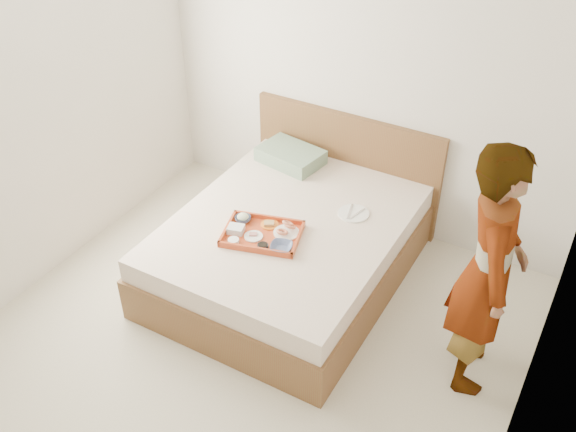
% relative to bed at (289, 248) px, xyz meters
% --- Properties ---
extents(ground, '(3.50, 4.00, 0.01)m').
position_rel_bed_xyz_m(ground, '(0.10, -1.00, -0.27)').
color(ground, beige).
rests_on(ground, ground).
extents(wall_back, '(3.50, 0.01, 2.60)m').
position_rel_bed_xyz_m(wall_back, '(0.10, 1.00, 1.04)').
color(wall_back, silver).
rests_on(wall_back, ground).
extents(wall_right, '(0.01, 4.00, 2.60)m').
position_rel_bed_xyz_m(wall_right, '(1.85, -1.00, 1.04)').
color(wall_right, silver).
rests_on(wall_right, ground).
extents(bed, '(1.65, 2.00, 0.53)m').
position_rel_bed_xyz_m(bed, '(0.00, 0.00, 0.00)').
color(bed, brown).
rests_on(bed, ground).
extents(headboard, '(1.65, 0.06, 0.95)m').
position_rel_bed_xyz_m(headboard, '(0.00, 0.97, 0.21)').
color(headboard, brown).
rests_on(headboard, ground).
extents(pillow, '(0.56, 0.42, 0.12)m').
position_rel_bed_xyz_m(pillow, '(-0.39, 0.71, 0.33)').
color(pillow, gray).
rests_on(pillow, bed).
extents(tray, '(0.62, 0.52, 0.05)m').
position_rel_bed_xyz_m(tray, '(-0.07, -0.26, 0.29)').
color(tray, '#D25D28').
rests_on(tray, bed).
extents(prawn_plate, '(0.23, 0.23, 0.01)m').
position_rel_bed_xyz_m(prawn_plate, '(0.07, -0.16, 0.29)').
color(prawn_plate, white).
rests_on(prawn_plate, tray).
extents(navy_bowl_big, '(0.19, 0.19, 0.04)m').
position_rel_bed_xyz_m(navy_bowl_big, '(0.13, -0.33, 0.30)').
color(navy_bowl_big, navy).
rests_on(navy_bowl_big, tray).
extents(sauce_dish, '(0.10, 0.10, 0.03)m').
position_rel_bed_xyz_m(sauce_dish, '(0.01, -0.38, 0.29)').
color(sauce_dish, black).
rests_on(sauce_dish, tray).
extents(meat_plate, '(0.16, 0.16, 0.01)m').
position_rel_bed_xyz_m(meat_plate, '(-0.11, -0.31, 0.28)').
color(meat_plate, white).
rests_on(meat_plate, tray).
extents(bread_plate, '(0.16, 0.16, 0.01)m').
position_rel_bed_xyz_m(bread_plate, '(-0.08, -0.14, 0.28)').
color(bread_plate, orange).
rests_on(bread_plate, tray).
extents(salad_bowl, '(0.15, 0.15, 0.04)m').
position_rel_bed_xyz_m(salad_bowl, '(-0.27, -0.19, 0.30)').
color(salad_bowl, navy).
rests_on(salad_bowl, tray).
extents(plastic_tub, '(0.13, 0.12, 0.05)m').
position_rel_bed_xyz_m(plastic_tub, '(-0.25, -0.33, 0.30)').
color(plastic_tub, silver).
rests_on(plastic_tub, tray).
extents(cheese_round, '(0.10, 0.10, 0.03)m').
position_rel_bed_xyz_m(cheese_round, '(-0.20, -0.43, 0.29)').
color(cheese_round, white).
rests_on(cheese_round, tray).
extents(dinner_plate, '(0.25, 0.25, 0.01)m').
position_rel_bed_xyz_m(dinner_plate, '(0.38, 0.30, 0.27)').
color(dinner_plate, white).
rests_on(dinner_plate, bed).
extents(person, '(0.58, 0.72, 1.71)m').
position_rel_bed_xyz_m(person, '(1.48, -0.23, 0.59)').
color(person, white).
rests_on(person, ground).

